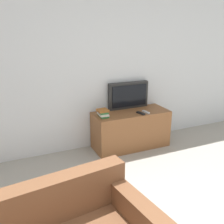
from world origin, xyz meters
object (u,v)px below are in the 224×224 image
Objects in this scene: tv_stand at (131,129)px; book_stack at (103,113)px; remote_on_stand at (146,112)px; television at (128,95)px; remote_secondary at (141,113)px.

book_stack is at bearing -176.49° from tv_stand.
book_stack is 0.69m from remote_on_stand.
television is 0.42m from remote_on_stand.
book_stack is (-0.49, -0.03, 0.35)m from tv_stand.
remote_secondary reaches higher than tv_stand.
television is 0.41m from remote_secondary.
television is at bearing 76.16° from tv_stand.
television is 4.16× the size of remote_secondary.
remote_on_stand reaches higher than tv_stand.
tv_stand is 5.07× the size of book_stack.
tv_stand is at bearing 3.51° from book_stack.
television is (0.05, 0.20, 0.51)m from tv_stand.
remote_on_stand is at bearing -67.81° from television.
tv_stand is 0.35m from remote_secondary.
remote_on_stand is at bearing 8.91° from remote_secondary.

